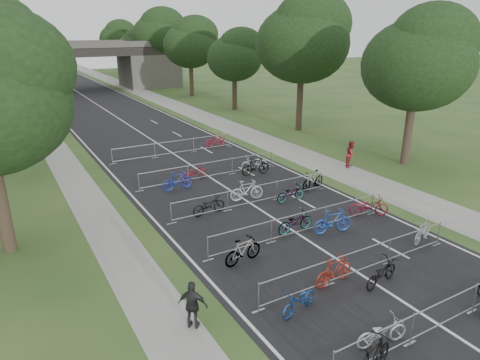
% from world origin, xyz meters
% --- Properties ---
extents(road, '(11.00, 140.00, 0.01)m').
position_xyz_m(road, '(0.00, 50.00, 0.01)').
color(road, black).
rests_on(road, ground).
extents(sidewalk_right, '(3.00, 140.00, 0.01)m').
position_xyz_m(sidewalk_right, '(8.00, 50.00, 0.01)').
color(sidewalk_right, gray).
rests_on(sidewalk_right, ground).
extents(sidewalk_left, '(2.00, 140.00, 0.01)m').
position_xyz_m(sidewalk_left, '(-7.50, 50.00, 0.01)').
color(sidewalk_left, gray).
rests_on(sidewalk_left, ground).
extents(lane_markings, '(0.12, 140.00, 0.00)m').
position_xyz_m(lane_markings, '(0.00, 50.00, 0.00)').
color(lane_markings, silver).
rests_on(lane_markings, ground).
extents(overpass_bridge, '(31.00, 8.00, 7.05)m').
position_xyz_m(overpass_bridge, '(0.00, 65.00, 3.53)').
color(overpass_bridge, '#4B4843').
rests_on(overpass_bridge, ground).
extents(tree_right_0, '(7.17, 7.17, 10.93)m').
position_xyz_m(tree_right_0, '(13.11, 15.93, 6.92)').
color(tree_right_0, '#33261C').
rests_on(tree_right_0, ground).
extents(tree_right_1, '(8.18, 8.18, 12.47)m').
position_xyz_m(tree_right_1, '(13.11, 27.93, 7.90)').
color(tree_right_1, '#33261C').
rests_on(tree_right_1, ground).
extents(tree_right_2, '(6.16, 6.16, 9.39)m').
position_xyz_m(tree_right_2, '(13.11, 39.93, 5.95)').
color(tree_right_2, '#33261C').
rests_on(tree_right_2, ground).
extents(tree_right_3, '(7.17, 7.17, 10.93)m').
position_xyz_m(tree_right_3, '(13.11, 51.93, 6.92)').
color(tree_right_3, '#33261C').
rests_on(tree_right_3, ground).
extents(tree_right_4, '(8.18, 8.18, 12.47)m').
position_xyz_m(tree_right_4, '(13.11, 63.93, 7.90)').
color(tree_right_4, '#33261C').
rests_on(tree_right_4, ground).
extents(tree_right_5, '(6.16, 6.16, 9.39)m').
position_xyz_m(tree_right_5, '(13.11, 75.93, 5.95)').
color(tree_right_5, '#33261C').
rests_on(tree_right_5, ground).
extents(tree_right_6, '(7.17, 7.17, 10.93)m').
position_xyz_m(tree_right_6, '(13.11, 87.93, 6.92)').
color(tree_right_6, '#33261C').
rests_on(tree_right_6, ground).
extents(barrier_row_1, '(9.70, 0.08, 1.10)m').
position_xyz_m(barrier_row_1, '(0.00, 3.60, 0.55)').
color(barrier_row_1, '#999CA0').
rests_on(barrier_row_1, ground).
extents(barrier_row_2, '(9.70, 0.08, 1.10)m').
position_xyz_m(barrier_row_2, '(0.00, 7.20, 0.55)').
color(barrier_row_2, '#999CA0').
rests_on(barrier_row_2, ground).
extents(barrier_row_3, '(9.70, 0.08, 1.10)m').
position_xyz_m(barrier_row_3, '(0.00, 11.00, 0.55)').
color(barrier_row_3, '#999CA0').
rests_on(barrier_row_3, ground).
extents(barrier_row_4, '(9.70, 0.08, 1.10)m').
position_xyz_m(barrier_row_4, '(0.00, 15.00, 0.55)').
color(barrier_row_4, '#999CA0').
rests_on(barrier_row_4, ground).
extents(barrier_row_5, '(9.70, 0.08, 1.10)m').
position_xyz_m(barrier_row_5, '(0.00, 20.00, 0.55)').
color(barrier_row_5, '#999CA0').
rests_on(barrier_row_5, ground).
extents(barrier_row_6, '(9.70, 0.08, 1.10)m').
position_xyz_m(barrier_row_6, '(0.00, 26.00, 0.55)').
color(barrier_row_6, '#999CA0').
rests_on(barrier_row_6, ground).
extents(bike_5, '(1.79, 0.90, 0.90)m').
position_xyz_m(bike_5, '(-2.30, 4.03, 0.45)').
color(bike_5, '#B0B0B8').
rests_on(bike_5, ground).
extents(bike_8, '(1.77, 0.98, 0.88)m').
position_xyz_m(bike_8, '(-3.46, 6.49, 0.44)').
color(bike_8, navy).
rests_on(bike_8, ground).
extents(bike_9, '(1.85, 0.66, 1.09)m').
position_xyz_m(bike_9, '(-1.34, 7.19, 0.55)').
color(bike_9, maroon).
rests_on(bike_9, ground).
extents(bike_10, '(1.93, 0.98, 0.97)m').
position_xyz_m(bike_10, '(0.13, 6.29, 0.48)').
color(bike_10, black).
rests_on(bike_10, ground).
extents(bike_11, '(1.81, 0.98, 1.04)m').
position_xyz_m(bike_11, '(4.30, 7.75, 0.52)').
color(bike_11, gray).
rests_on(bike_11, ground).
extents(bike_12, '(1.86, 0.77, 1.08)m').
position_xyz_m(bike_12, '(-3.46, 10.15, 0.54)').
color(bike_12, '#999CA0').
rests_on(bike_12, ground).
extents(bike_13, '(1.94, 0.74, 1.00)m').
position_xyz_m(bike_13, '(0.00, 11.31, 0.50)').
color(bike_13, '#999CA0').
rests_on(bike_13, ground).
extents(bike_14, '(1.99, 0.96, 1.15)m').
position_xyz_m(bike_14, '(1.43, 10.38, 0.58)').
color(bike_14, '#1D43A0').
rests_on(bike_14, ground).
extents(bike_15, '(2.05, 1.53, 1.03)m').
position_xyz_m(bike_15, '(4.30, 10.92, 0.52)').
color(bike_15, maroon).
rests_on(bike_15, ground).
extents(bike_16, '(1.87, 0.79, 0.96)m').
position_xyz_m(bike_16, '(-2.54, 15.13, 0.48)').
color(bike_16, black).
rests_on(bike_16, ground).
extents(bike_17, '(1.97, 0.90, 1.14)m').
position_xyz_m(bike_17, '(0.07, 15.74, 0.57)').
color(bike_17, '#ABACB3').
rests_on(bike_17, ground).
extents(bike_18, '(1.81, 0.68, 0.94)m').
position_xyz_m(bike_18, '(2.04, 14.41, 0.47)').
color(bike_18, '#999CA0').
rests_on(bike_18, ground).
extents(bike_19, '(1.90, 0.89, 1.10)m').
position_xyz_m(bike_19, '(4.30, 15.29, 0.55)').
color(bike_19, '#999CA0').
rests_on(bike_19, ground).
extents(bike_20, '(1.87, 0.55, 1.12)m').
position_xyz_m(bike_20, '(-2.60, 19.11, 0.56)').
color(bike_20, '#1B2C98').
rests_on(bike_20, ground).
extents(bike_21, '(1.85, 0.90, 0.93)m').
position_xyz_m(bike_21, '(-1.03, 20.22, 0.47)').
color(bike_21, maroon).
rests_on(bike_21, ground).
extents(bike_22, '(1.98, 0.74, 1.17)m').
position_xyz_m(bike_22, '(2.72, 19.07, 0.58)').
color(bike_22, black).
rests_on(bike_22, ground).
extents(bike_23, '(1.91, 0.91, 0.96)m').
position_xyz_m(bike_23, '(3.22, 20.02, 0.48)').
color(bike_23, '#B7B8C0').
rests_on(bike_23, ground).
extents(bike_27, '(1.68, 0.53, 1.00)m').
position_xyz_m(bike_27, '(3.66, 26.60, 0.50)').
color(bike_27, maroon).
rests_on(bike_27, ground).
extents(pedestrian_b, '(1.09, 1.03, 1.78)m').
position_xyz_m(pedestrian_b, '(9.20, 17.32, 0.89)').
color(pedestrian_b, maroon).
rests_on(pedestrian_b, ground).
extents(pedestrian_c, '(0.98, 0.94, 1.63)m').
position_xyz_m(pedestrian_c, '(-6.80, 7.55, 0.82)').
color(pedestrian_c, '#262628').
rests_on(pedestrian_c, ground).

